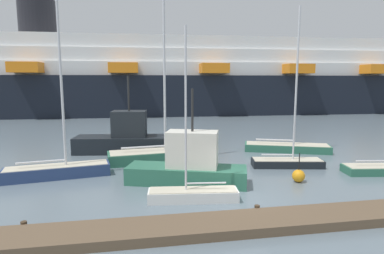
{
  "coord_description": "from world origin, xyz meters",
  "views": [
    {
      "loc": [
        -5.27,
        -15.38,
        6.04
      ],
      "look_at": [
        0.0,
        14.82,
        1.61
      ],
      "focal_mm": 30.43,
      "sensor_mm": 36.0,
      "label": 1
    }
  ],
  "objects": [
    {
      "name": "sailboat_2",
      "position": [
        7.4,
        10.04,
        0.55
      ],
      "size": [
        7.24,
        4.09,
        11.97
      ],
      "rotation": [
        0.0,
        0.0,
        -0.35
      ],
      "color": "#2D6B51",
      "rests_on": "ground_plane"
    },
    {
      "name": "ground_plane",
      "position": [
        0.0,
        0.0,
        0.0
      ],
      "size": [
        600.0,
        600.0,
        0.0
      ],
      "primitive_type": "plane",
      "color": "slate"
    },
    {
      "name": "sailboat_0",
      "position": [
        5.16,
        5.4,
        0.36
      ],
      "size": [
        5.07,
        2.32,
        7.38
      ],
      "rotation": [
        0.0,
        0.0,
        -0.19
      ],
      "color": "black",
      "rests_on": "ground_plane"
    },
    {
      "name": "fishing_boat_0",
      "position": [
        -6.1,
        12.09,
        1.19
      ],
      "size": [
        8.51,
        3.51,
        6.39
      ],
      "rotation": [
        0.0,
        0.0,
        -0.13
      ],
      "color": "black",
      "rests_on": "ground_plane"
    },
    {
      "name": "sailboat_5",
      "position": [
        10.63,
        2.73,
        0.37
      ],
      "size": [
        5.32,
        2.27,
        7.73
      ],
      "rotation": [
        0.0,
        0.0,
        -0.15
      ],
      "color": "#2D6B51",
      "rests_on": "ground_plane"
    },
    {
      "name": "dock_pier",
      "position": [
        0.0,
        -3.26,
        0.2
      ],
      "size": [
        24.4,
        2.18,
        0.48
      ],
      "color": "brown",
      "rests_on": "ground_plane"
    },
    {
      "name": "cruise_ship",
      "position": [
        0.38,
        46.17,
        6.23
      ],
      "size": [
        124.45,
        22.89,
        19.7
      ],
      "rotation": [
        0.0,
        0.0,
        -0.03
      ],
      "color": "black",
      "rests_on": "ground_plane"
    },
    {
      "name": "sailboat_1",
      "position": [
        -2.51,
        0.14,
        0.43
      ],
      "size": [
        4.63,
        1.64,
        8.6
      ],
      "rotation": [
        0.0,
        0.0,
        3.03
      ],
      "color": "white",
      "rests_on": "ground_plane"
    },
    {
      "name": "fishing_boat_1",
      "position": [
        -2.28,
        2.89,
        1.13
      ],
      "size": [
        7.27,
        4.11,
        5.56
      ],
      "rotation": [
        0.0,
        0.0,
        -0.32
      ],
      "color": "#2D6B51",
      "rests_on": "ground_plane"
    },
    {
      "name": "sailboat_4",
      "position": [
        -3.7,
        8.48,
        0.63
      ],
      "size": [
        7.46,
        2.95,
        13.87
      ],
      "rotation": [
        0.0,
        0.0,
        0.11
      ],
      "color": "#2D6B51",
      "rests_on": "ground_plane"
    },
    {
      "name": "sailboat_3",
      "position": [
        -10.14,
        5.47,
        0.59
      ],
      "size": [
        6.41,
        2.49,
        11.81
      ],
      "rotation": [
        0.0,
        0.0,
        0.17
      ],
      "color": "navy",
      "rests_on": "ground_plane"
    },
    {
      "name": "channel_buoy_1",
      "position": [
        4.23,
        2.03,
        0.38
      ],
      "size": [
        0.75,
        0.75,
        1.77
      ],
      "color": "orange",
      "rests_on": "ground_plane"
    }
  ]
}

